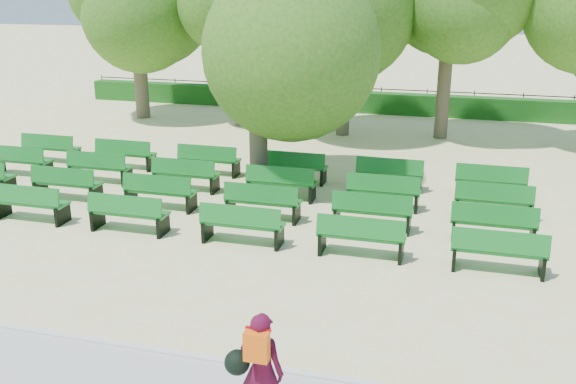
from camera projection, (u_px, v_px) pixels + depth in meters
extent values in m
plane|color=beige|center=(264.00, 219.00, 15.94)|extent=(120.00, 120.00, 0.00)
cube|color=silver|center=(148.00, 350.00, 10.20)|extent=(30.00, 0.12, 0.10)
cube|color=#175416|center=(357.00, 102.00, 28.61)|extent=(26.00, 0.70, 0.90)
cube|color=#137123|center=(223.00, 186.00, 16.89)|extent=(1.90, 0.61, 0.06)
cube|color=#137123|center=(220.00, 179.00, 16.61)|extent=(1.88, 0.23, 0.44)
cylinder|color=brown|center=(258.00, 140.00, 17.64)|extent=(0.51, 0.51, 2.90)
ellipsoid|color=#3C6C1D|center=(257.00, 37.00, 16.77)|extent=(4.77, 4.77, 4.29)
imported|color=#490A23|center=(262.00, 371.00, 8.21)|extent=(0.66, 0.48, 1.67)
cube|color=#FF5D0D|center=(257.00, 346.00, 7.89)|extent=(0.31, 0.16, 0.39)
sphere|color=black|center=(237.00, 362.00, 8.21)|extent=(0.33, 0.33, 0.33)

